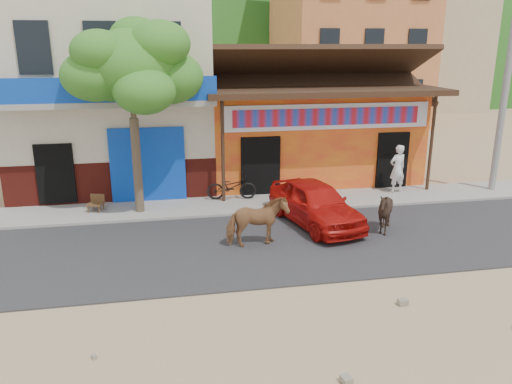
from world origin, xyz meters
TOP-DOWN VIEW (x-y plane):
  - ground at (0.00, 0.00)m, footprint 120.00×120.00m
  - road at (0.00, 2.50)m, footprint 60.00×5.00m
  - sidewalk at (0.00, 6.00)m, footprint 60.00×2.00m
  - dance_club at (2.00, 10.00)m, footprint 8.00×6.00m
  - cafe_building at (-5.50, 10.00)m, footprint 7.00×6.00m
  - apartment_front at (9.00, 24.00)m, footprint 9.00×9.00m
  - apartment_rear at (18.00, 30.00)m, footprint 8.00×8.00m
  - tree at (-4.60, 5.80)m, footprint 3.00×3.00m
  - utility_pole at (8.20, 6.00)m, footprint 0.24×0.24m
  - cow_tan at (-1.38, 2.45)m, footprint 1.70×0.93m
  - cow_dark at (2.42, 2.74)m, footprint 1.40×1.31m
  - red_car at (0.67, 3.81)m, footprint 2.41×4.15m
  - scooter at (-1.50, 6.55)m, footprint 1.75×0.74m
  - pedestrian at (4.50, 6.29)m, footprint 0.71×0.54m
  - cafe_chair_left at (-6.00, 6.05)m, footprint 0.57×0.57m

SIDE VIEW (x-z plane):
  - ground at x=0.00m, z-range 0.00..0.00m
  - road at x=0.00m, z-range 0.00..0.04m
  - sidewalk at x=0.00m, z-range 0.00..0.12m
  - scooter at x=-1.50m, z-range 0.12..1.01m
  - cafe_chair_left at x=-6.00m, z-range 0.12..1.10m
  - cow_dark at x=2.42m, z-range 0.04..1.31m
  - red_car at x=0.67m, z-range 0.04..1.37m
  - cow_tan at x=-1.38m, z-range 0.04..1.41m
  - pedestrian at x=4.50m, z-range 0.12..1.87m
  - dance_club at x=2.00m, z-range 0.00..3.60m
  - tree at x=-4.60m, z-range 0.12..6.12m
  - cafe_building at x=-5.50m, z-range 0.00..7.00m
  - utility_pole at x=8.20m, z-range 0.12..8.12m
  - apartment_rear at x=18.00m, z-range 0.00..10.00m
  - apartment_front at x=9.00m, z-range 0.00..12.00m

